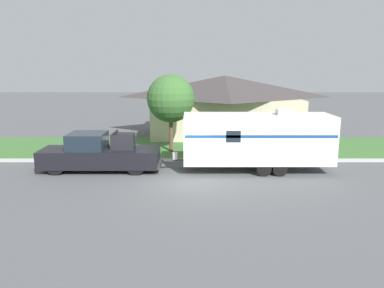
# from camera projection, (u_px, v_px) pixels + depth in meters

# --- Properties ---
(ground_plane) EXTENTS (120.00, 120.00, 0.00)m
(ground_plane) POSITION_uv_depth(u_px,v_px,m) (185.00, 182.00, 17.56)
(ground_plane) COLOR #515456
(curb_strip) EXTENTS (80.00, 0.30, 0.14)m
(curb_strip) POSITION_uv_depth(u_px,v_px,m) (186.00, 160.00, 21.22)
(curb_strip) COLOR #ADADA8
(curb_strip) RESTS_ON ground_plane
(lawn_strip) EXTENTS (80.00, 7.00, 0.03)m
(lawn_strip) POSITION_uv_depth(u_px,v_px,m) (187.00, 147.00, 24.80)
(lawn_strip) COLOR #3D6B33
(lawn_strip) RESTS_ON ground_plane
(house_across_street) EXTENTS (11.92, 7.69, 4.59)m
(house_across_street) POSITION_uv_depth(u_px,v_px,m) (225.00, 104.00, 29.44)
(house_across_street) COLOR beige
(house_across_street) RESTS_ON ground_plane
(pickup_truck) EXTENTS (6.16, 1.98, 2.06)m
(pickup_truck) POSITION_uv_depth(u_px,v_px,m) (100.00, 154.00, 19.26)
(pickup_truck) COLOR black
(pickup_truck) RESTS_ON ground_plane
(travel_trailer) EXTENTS (8.53, 2.33, 3.19)m
(travel_trailer) POSITION_uv_depth(u_px,v_px,m) (258.00, 138.00, 19.09)
(travel_trailer) COLOR black
(travel_trailer) RESTS_ON ground_plane
(mailbox) EXTENTS (0.48, 0.20, 1.33)m
(mailbox) POSITION_uv_depth(u_px,v_px,m) (125.00, 141.00, 21.72)
(mailbox) COLOR brown
(mailbox) RESTS_ON ground_plane
(tree_in_yard) EXTENTS (2.94, 2.94, 4.82)m
(tree_in_yard) POSITION_uv_depth(u_px,v_px,m) (171.00, 99.00, 22.94)
(tree_in_yard) COLOR brown
(tree_in_yard) RESTS_ON ground_plane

